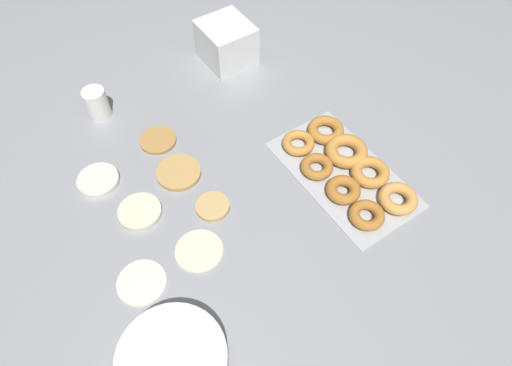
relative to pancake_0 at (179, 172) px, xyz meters
name	(u,v)px	position (x,y,z in m)	size (l,w,h in m)	color
ground_plane	(209,188)	(-0.08, -0.04, -0.01)	(3.00, 3.00, 0.00)	gray
pancake_0	(179,172)	(0.00, 0.00, 0.00)	(0.11, 0.11, 0.01)	tan
pancake_1	(140,212)	(-0.05, 0.13, 0.00)	(0.10, 0.10, 0.01)	beige
pancake_2	(98,180)	(0.09, 0.18, 0.00)	(0.10, 0.10, 0.01)	silver
pancake_3	(199,250)	(-0.22, 0.07, 0.00)	(0.11, 0.11, 0.01)	beige
pancake_4	(158,140)	(0.13, -0.01, 0.00)	(0.10, 0.10, 0.01)	#B27F42
pancake_5	(141,282)	(-0.22, 0.21, 0.00)	(0.11, 0.11, 0.01)	silver
pancake_6	(212,207)	(-0.14, -0.02, 0.00)	(0.08, 0.08, 0.01)	tan
donut_tray	(346,168)	(-0.23, -0.35, 0.01)	(0.39, 0.22, 0.04)	#ADAFB5
batter_bowl	(174,363)	(-0.41, 0.23, 0.03)	(0.20, 0.20, 0.07)	white
container_stack	(226,43)	(0.32, -0.34, 0.05)	(0.15, 0.14, 0.12)	white
paper_cup	(97,103)	(0.31, 0.08, 0.04)	(0.06, 0.06, 0.09)	white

